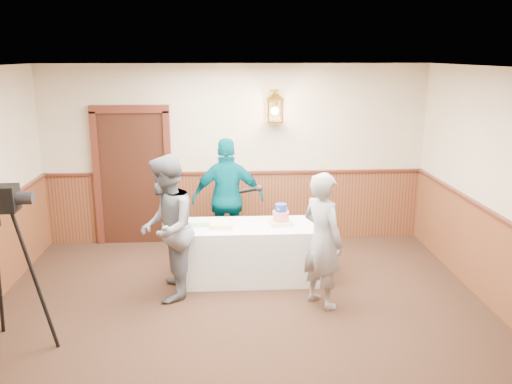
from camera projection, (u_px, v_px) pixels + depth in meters
The scene contains 10 objects.
ground at pixel (244, 354), 5.47m from camera, with size 7.00×7.00×0.00m, color black.
room_shell at pixel (237, 197), 5.53m from camera, with size 6.02×7.02×2.81m.
display_table at pixel (255, 252), 7.23m from camera, with size 1.80×0.80×0.75m, color silver.
tiered_cake at pixel (281, 216), 7.13m from camera, with size 0.30×0.30×0.28m.
sheet_cake_yellow at pixel (221, 225), 7.02m from camera, with size 0.30×0.23×0.06m, color #FFE598.
sheet_cake_green at pixel (200, 223), 7.12m from camera, with size 0.26×0.21×0.06m, color #A6C78D.
interviewer at pixel (166, 228), 6.54m from camera, with size 1.51×0.88×1.79m.
baker at pixel (322, 240), 6.35m from camera, with size 0.60×0.39×1.63m, color gray.
assistant_p at pixel (228, 199), 7.87m from camera, with size 1.04×0.44×1.78m, color #004F5C.
tv_camera_rig at pixel (4, 279), 5.36m from camera, with size 0.68×0.63×1.73m.
Camera 1 is at (-0.17, -4.89, 2.94)m, focal length 38.00 mm.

